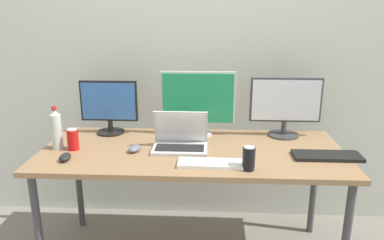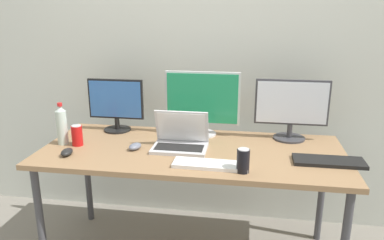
{
  "view_description": "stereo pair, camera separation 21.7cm",
  "coord_description": "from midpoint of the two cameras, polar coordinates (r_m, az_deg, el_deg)",
  "views": [
    {
      "loc": [
        0.11,
        -2.07,
        1.54
      ],
      "look_at": [
        0.0,
        0.0,
        0.92
      ],
      "focal_mm": 35.0,
      "sensor_mm": 36.0,
      "label": 1
    },
    {
      "loc": [
        0.32,
        -2.05,
        1.54
      ],
      "look_at": [
        0.0,
        0.0,
        0.92
      ],
      "focal_mm": 35.0,
      "sensor_mm": 36.0,
      "label": 2
    }
  ],
  "objects": [
    {
      "name": "work_desk",
      "position": [
        2.25,
        -2.77,
        -5.89
      ],
      "size": [
        1.78,
        0.76,
        0.74
      ],
      "color": "#424247",
      "rests_on": "ground"
    },
    {
      "name": "wall_back",
      "position": [
        2.67,
        -1.69,
        11.46
      ],
      "size": [
        7.0,
        0.08,
        2.6
      ],
      "primitive_type": "cube",
      "color": "silver",
      "rests_on": "ground"
    },
    {
      "name": "water_bottle",
      "position": [
        2.37,
        -22.5,
        -1.39
      ],
      "size": [
        0.06,
        0.06,
        0.26
      ],
      "color": "silver",
      "rests_on": "work_desk"
    },
    {
      "name": "keyboard_aux",
      "position": [
        1.99,
        0.46,
        -6.75
      ],
      "size": [
        0.4,
        0.13,
        0.02
      ],
      "primitive_type": "cube",
      "rotation": [
        0.0,
        0.0,
        -0.02
      ],
      "color": "white",
      "rests_on": "work_desk"
    },
    {
      "name": "monitor_right",
      "position": [
        2.44,
        11.61,
        2.2
      ],
      "size": [
        0.45,
        0.2,
        0.38
      ],
      "color": "#38383D",
      "rests_on": "work_desk"
    },
    {
      "name": "laptop_silver",
      "position": [
        2.22,
        -4.6,
        -3.13
      ],
      "size": [
        0.32,
        0.22,
        0.23
      ],
      "color": "silver",
      "rests_on": "work_desk"
    },
    {
      "name": "monitor_left",
      "position": [
        2.54,
        -14.94,
        2.08
      ],
      "size": [
        0.38,
        0.18,
        0.35
      ],
      "color": "black",
      "rests_on": "work_desk"
    },
    {
      "name": "mouse_by_keyboard",
      "position": [
        2.21,
        -21.49,
        -5.33
      ],
      "size": [
        0.07,
        0.11,
        0.04
      ],
      "primitive_type": "ellipsoid",
      "rotation": [
        0.0,
        0.0,
        0.08
      ],
      "color": "black",
      "rests_on": "work_desk"
    },
    {
      "name": "soda_can_near_keyboard",
      "position": [
        1.93,
        5.47,
        -5.92
      ],
      "size": [
        0.07,
        0.07,
        0.13
      ],
      "color": "black",
      "rests_on": "work_desk"
    },
    {
      "name": "monitor_center",
      "position": [
        2.41,
        -1.66,
        2.78
      ],
      "size": [
        0.48,
        0.19,
        0.42
      ],
      "color": "silver",
      "rests_on": "work_desk"
    },
    {
      "name": "mouse_by_laptop",
      "position": [
        2.22,
        -11.53,
        -4.33
      ],
      "size": [
        0.09,
        0.11,
        0.04
      ],
      "primitive_type": "ellipsoid",
      "rotation": [
        0.0,
        0.0,
        -0.3
      ],
      "color": "slate",
      "rests_on": "work_desk"
    },
    {
      "name": "soda_can_by_laptop",
      "position": [
        2.34,
        -20.26,
        -2.85
      ],
      "size": [
        0.07,
        0.07,
        0.13
      ],
      "color": "red",
      "rests_on": "work_desk"
    },
    {
      "name": "keyboard_main",
      "position": [
        2.19,
        17.26,
        -5.3
      ],
      "size": [
        0.38,
        0.15,
        0.02
      ],
      "primitive_type": "cube",
      "rotation": [
        0.0,
        0.0,
        0.0
      ],
      "color": "black",
      "rests_on": "work_desk"
    }
  ]
}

